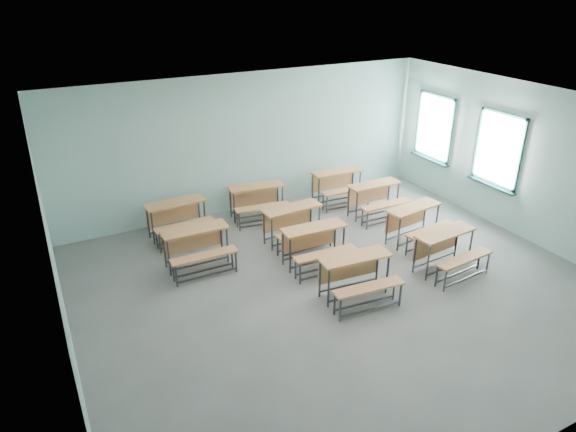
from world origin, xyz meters
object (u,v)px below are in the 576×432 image
object	(u,v)px
desk_unit_r0c2	(449,246)
desk_unit_r3c1	(258,198)
desk_unit_r3c2	(339,182)
desk_unit_r2c2	(377,195)
desk_unit_r2c0	(198,243)
desk_unit_r1c2	(417,220)
desk_unit_r1c1	(316,241)
desk_unit_r3c0	(178,215)
desk_unit_r0c1	(358,272)
desk_unit_r2c1	(295,220)

from	to	relation	value
desk_unit_r0c2	desk_unit_r3c1	world-z (taller)	same
desk_unit_r3c2	desk_unit_r2c2	bearing A→B (deg)	-70.61
desk_unit_r3c1	desk_unit_r2c0	bearing A→B (deg)	-134.84
desk_unit_r2c0	desk_unit_r3c1	distance (m)	2.41
desk_unit_r3c2	desk_unit_r2c0	bearing A→B (deg)	-157.23
desk_unit_r1c2	desk_unit_r0c2	bearing A→B (deg)	-109.28
desk_unit_r1c1	desk_unit_r3c0	world-z (taller)	same
desk_unit_r3c0	desk_unit_r3c2	bearing A→B (deg)	-2.15
desk_unit_r1c2	desk_unit_r2c2	distance (m)	1.43
desk_unit_r2c0	desk_unit_r2c2	world-z (taller)	same
desk_unit_r0c1	desk_unit_r0c2	size ratio (longest dim) A/B	1.00
desk_unit_r1c1	desk_unit_r3c0	xyz separation A→B (m)	(-1.99, 2.37, 0.00)
desk_unit_r0c2	desk_unit_r2c1	size ratio (longest dim) A/B	1.02
desk_unit_r0c2	desk_unit_r1c2	world-z (taller)	same
desk_unit_r2c2	desk_unit_r3c0	size ratio (longest dim) A/B	0.98
desk_unit_r0c2	desk_unit_r3c2	xyz separation A→B (m)	(-0.05, 3.71, 0.00)
desk_unit_r1c2	desk_unit_r3c1	world-z (taller)	same
desk_unit_r1c2	desk_unit_r2c1	bearing A→B (deg)	145.70
desk_unit_r2c0	desk_unit_r3c1	bearing A→B (deg)	38.01
desk_unit_r0c1	desk_unit_r2c2	size ratio (longest dim) A/B	1.05
desk_unit_r0c2	desk_unit_r3c0	distance (m)	5.50
desk_unit_r3c0	desk_unit_r0c2	bearing A→B (deg)	-44.61
desk_unit_r1c2	desk_unit_r0c1	bearing A→B (deg)	-160.73
desk_unit_r2c0	desk_unit_r2c2	xyz separation A→B (m)	(4.38, 0.33, 0.00)
desk_unit_r0c2	desk_unit_r1c2	bearing A→B (deg)	73.44
desk_unit_r1c1	desk_unit_r2c1	xyz separation A→B (m)	(0.07, 0.99, 0.00)
desk_unit_r1c1	desk_unit_r2c2	bearing A→B (deg)	31.52
desk_unit_r0c1	desk_unit_r2c1	xyz separation A→B (m)	(0.01, 2.29, 0.00)
desk_unit_r0c1	desk_unit_r2c0	world-z (taller)	same
desk_unit_r3c2	desk_unit_r3c0	bearing A→B (deg)	-176.28
desk_unit_r2c1	desk_unit_r2c2	world-z (taller)	same
desk_unit_r0c2	desk_unit_r2c1	distance (m)	3.06
desk_unit_r0c2	desk_unit_r3c0	xyz separation A→B (m)	(-4.08, 3.68, 0.00)
desk_unit_r0c2	desk_unit_r3c1	size ratio (longest dim) A/B	0.98
desk_unit_r0c1	desk_unit_r2c0	size ratio (longest dim) A/B	1.05
desk_unit_r0c1	desk_unit_r2c1	world-z (taller)	same
desk_unit_r2c2	desk_unit_r3c2	bearing A→B (deg)	106.39
desk_unit_r0c1	desk_unit_r0c2	world-z (taller)	same
desk_unit_r1c1	desk_unit_r2c0	xyz separation A→B (m)	(-2.03, 0.97, 0.00)
desk_unit_r3c1	desk_unit_r1c1	bearing A→B (deg)	-79.66
desk_unit_r1c2	desk_unit_r3c1	distance (m)	3.55
desk_unit_r0c2	desk_unit_r3c2	world-z (taller)	same
desk_unit_r0c2	desk_unit_r1c2	xyz separation A→B (m)	(0.24, 1.17, 0.00)
desk_unit_r2c1	desk_unit_r3c1	bearing A→B (deg)	94.21
desk_unit_r0c1	desk_unit_r3c2	xyz separation A→B (m)	(1.98, 3.69, 0.00)
desk_unit_r0c1	desk_unit_r2c1	distance (m)	2.29
desk_unit_r2c2	desk_unit_r3c1	distance (m)	2.72
desk_unit_r2c1	desk_unit_r3c2	size ratio (longest dim) A/B	1.00
desk_unit_r2c1	desk_unit_r3c2	xyz separation A→B (m)	(1.97, 1.40, 0.00)
desk_unit_r3c0	desk_unit_r1c1	bearing A→B (deg)	-52.49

